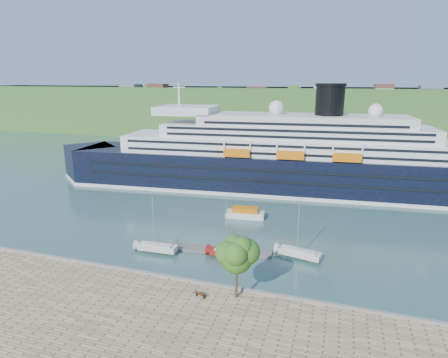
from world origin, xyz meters
The scene contains 11 objects.
ground centered at (0.00, 0.00, 0.00)m, with size 400.00×400.00×0.00m, color #315752.
far_hillside centered at (0.00, 145.00, 12.00)m, with size 400.00×50.00×24.00m, color #325E25.
quay_coping centered at (0.00, -0.20, 1.15)m, with size 220.00×0.50×0.30m, color slate.
cruise_ship centered at (3.74, 51.31, 13.60)m, with size 121.10×17.63×27.19m, color black, non-canonical shape.
park_bench centered at (4.33, -3.45, 1.47)m, with size 1.48×0.61×0.95m, color #442413, non-canonical shape.
promenade_tree centered at (8.64, -2.03, 5.58)m, with size 5.53×5.53×9.16m, color #39691B, non-canonical shape.
floating_pontoon centered at (0.85, 11.61, 0.22)m, with size 19.47×2.38×0.43m, color slate, non-canonical shape.
sailboat_white_near centered at (-7.84, 8.12, 4.67)m, with size 7.23×2.01×9.34m, color silver, non-canonical shape.
sailboat_red centered at (4.12, 9.66, 4.44)m, with size 6.88×1.91×8.88m, color maroon, non-canonical shape.
sailboat_white_far centered at (15.00, 13.16, 4.78)m, with size 7.40×2.06×9.56m, color silver, non-canonical shape.
tender_launch centered at (1.86, 28.57, 1.11)m, with size 8.05×2.75×2.23m, color orange, non-canonical shape.
Camera 1 is at (20.09, -42.91, 28.04)m, focal length 30.00 mm.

